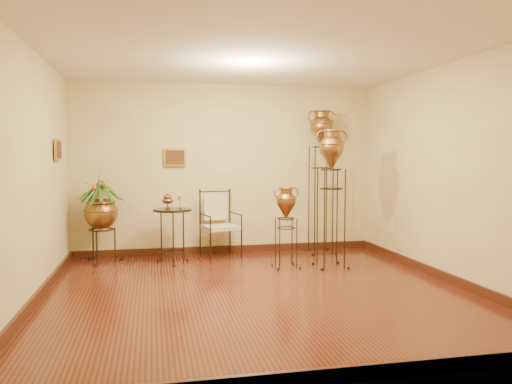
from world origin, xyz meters
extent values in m
plane|color=maroon|center=(0.00, 0.00, 0.00)|extent=(5.00, 5.00, 0.00)
cube|color=#3F1B0E|center=(0.00, 2.48, 0.06)|extent=(5.00, 0.04, 0.12)
cube|color=#3F1B0E|center=(0.00, -2.48, 0.06)|extent=(5.00, 0.04, 0.12)
cube|color=#3F1B0E|center=(-2.48, 0.00, 0.06)|extent=(0.04, 5.00, 0.12)
cube|color=#3F1B0E|center=(2.48, 0.00, 0.06)|extent=(0.04, 5.00, 0.12)
cube|color=gold|center=(-0.85, 2.46, 1.60)|extent=(0.36, 0.03, 0.29)
cube|color=gold|center=(-2.46, 1.45, 1.70)|extent=(0.03, 0.36, 0.29)
cube|color=beige|center=(-0.16, 2.08, 0.49)|extent=(0.62, 0.59, 0.06)
cube|color=beige|center=(-0.16, 2.08, 0.79)|extent=(0.39, 0.12, 0.42)
cylinder|color=black|center=(-0.92, 1.83, 0.82)|extent=(0.57, 0.57, 0.02)
camera|label=1|loc=(-1.22, -5.72, 1.60)|focal=35.00mm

